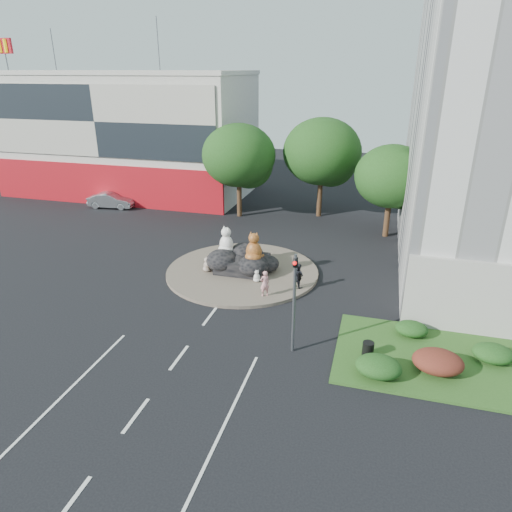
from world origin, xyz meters
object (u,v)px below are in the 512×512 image
at_px(cat_white, 226,240).
at_px(kitten_calico, 207,264).
at_px(pedestrian_dark, 298,275).
at_px(pedestrian_pink, 265,283).
at_px(parked_car, 111,200).
at_px(kitten_white, 257,275).
at_px(cat_tabby, 254,247).
at_px(litter_bin, 368,349).

bearing_deg(cat_white, kitten_calico, -100.92).
bearing_deg(cat_white, pedestrian_dark, 8.89).
xyz_separation_m(pedestrian_pink, parked_car, (-19.13, 14.33, -0.26)).
bearing_deg(kitten_white, cat_white, 95.12).
bearing_deg(cat_tabby, pedestrian_dark, -18.07).
relative_size(kitten_white, pedestrian_pink, 0.52).
bearing_deg(kitten_white, pedestrian_pink, -110.70).
relative_size(cat_tabby, litter_bin, 2.86).
relative_size(cat_white, litter_bin, 2.77).
relative_size(cat_white, cat_tabby, 0.97).
height_order(pedestrian_pink, parked_car, pedestrian_pink).
height_order(cat_tabby, kitten_white, cat_tabby).
bearing_deg(pedestrian_pink, litter_bin, 107.32).
xyz_separation_m(cat_white, parked_car, (-15.56, 10.77, -1.33)).
distance_m(kitten_white, pedestrian_dark, 2.62).
height_order(cat_white, pedestrian_pink, cat_white).
xyz_separation_m(kitten_calico, litter_bin, (10.68, -6.79, -0.24)).
xyz_separation_m(kitten_calico, pedestrian_pink, (4.54, -2.38, 0.29)).
bearing_deg(pedestrian_pink, kitten_white, -97.88).
bearing_deg(kitten_calico, kitten_white, 35.56).
height_order(kitten_white, pedestrian_pink, pedestrian_pink).
height_order(cat_tabby, litter_bin, cat_tabby).
bearing_deg(parked_car, pedestrian_dark, -127.71).
height_order(pedestrian_pink, pedestrian_dark, pedestrian_pink).
xyz_separation_m(cat_tabby, kitten_calico, (-3.09, -0.43, -1.38)).
relative_size(cat_tabby, parked_car, 0.45).
xyz_separation_m(cat_tabby, parked_car, (-17.67, 11.52, -1.36)).
relative_size(pedestrian_pink, parked_car, 0.36).
bearing_deg(kitten_white, cat_tabby, 64.88).
distance_m(cat_white, parked_car, 18.97).
height_order(kitten_calico, pedestrian_dark, pedestrian_dark).
bearing_deg(litter_bin, parked_car, 143.42).
xyz_separation_m(cat_tabby, pedestrian_pink, (1.46, -2.81, -1.10)).
xyz_separation_m(cat_tabby, kitten_white, (0.50, -1.09, -1.48)).
distance_m(cat_tabby, parked_car, 21.14).
relative_size(cat_white, pedestrian_dark, 1.25).
distance_m(pedestrian_dark, parked_car, 24.32).
bearing_deg(pedestrian_pink, pedestrian_dark, -171.19).
xyz_separation_m(kitten_white, parked_car, (-18.17, 12.61, 0.12)).
bearing_deg(cat_white, parked_car, 173.97).
height_order(parked_car, litter_bin, parked_car).
bearing_deg(litter_bin, kitten_white, 139.13).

